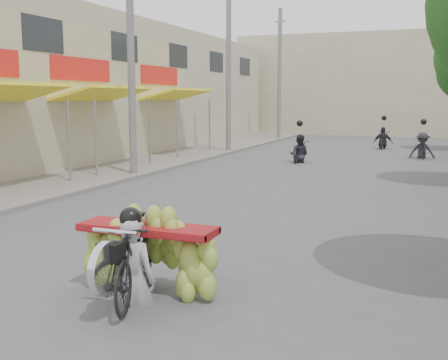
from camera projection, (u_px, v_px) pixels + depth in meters
sidewalk_left at (137, 163)px, 21.91m from camera, size 4.00×60.00×0.12m
shophouse_row_left at (12, 88)px, 22.30m from camera, size 9.77×40.00×6.00m
far_building at (382, 85)px, 40.20m from camera, size 20.00×6.00×7.00m
utility_pole_mid at (131, 53)px, 17.99m from camera, size 0.60×0.24×8.00m
utility_pole_far at (229, 67)px, 26.31m from camera, size 0.60×0.24×8.00m
utility_pole_back at (279, 74)px, 34.63m from camera, size 0.60×0.24×8.00m
banana_motorbike at (139, 246)px, 7.23m from camera, size 2.20×1.96×2.09m
bg_motorbike_a at (299, 144)px, 22.62m from camera, size 0.81×1.51×1.95m
bg_motorbike_b at (423, 139)px, 24.06m from camera, size 1.13×1.85×1.95m
bg_motorbike_c at (383, 133)px, 28.65m from camera, size 0.99×1.59×1.95m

